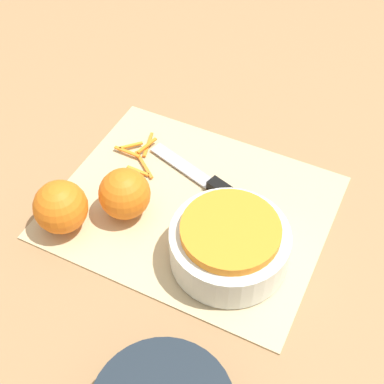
{
  "coord_description": "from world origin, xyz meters",
  "views": [
    {
      "loc": [
        -0.23,
        0.47,
        0.63
      ],
      "look_at": [
        0.0,
        0.0,
        0.04
      ],
      "focal_mm": 50.0,
      "sensor_mm": 36.0,
      "label": 1
    }
  ],
  "objects_px": {
    "knife": "(226,193)",
    "orange_right": "(61,207)",
    "bowl_speckled": "(229,243)",
    "orange_left": "(125,194)"
  },
  "relations": [
    {
      "from": "bowl_speckled",
      "to": "orange_left",
      "type": "distance_m",
      "value": 0.17
    },
    {
      "from": "orange_left",
      "to": "orange_right",
      "type": "bearing_deg",
      "value": 42.21
    },
    {
      "from": "bowl_speckled",
      "to": "orange_right",
      "type": "xyz_separation_m",
      "value": [
        0.24,
        0.05,
        0.01
      ]
    },
    {
      "from": "orange_right",
      "to": "bowl_speckled",
      "type": "bearing_deg",
      "value": -167.88
    },
    {
      "from": "orange_right",
      "to": "knife",
      "type": "bearing_deg",
      "value": -141.05
    },
    {
      "from": "bowl_speckled",
      "to": "orange_left",
      "type": "bearing_deg",
      "value": -3.54
    },
    {
      "from": "bowl_speckled",
      "to": "orange_left",
      "type": "xyz_separation_m",
      "value": [
        0.17,
        -0.01,
        0.0
      ]
    },
    {
      "from": "knife",
      "to": "orange_right",
      "type": "height_order",
      "value": "orange_right"
    },
    {
      "from": "orange_left",
      "to": "knife",
      "type": "bearing_deg",
      "value": -143.01
    },
    {
      "from": "knife",
      "to": "orange_left",
      "type": "xyz_separation_m",
      "value": [
        0.12,
        0.09,
        0.03
      ]
    }
  ]
}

